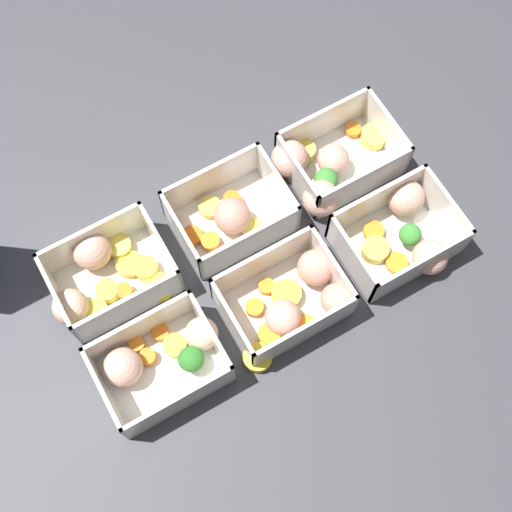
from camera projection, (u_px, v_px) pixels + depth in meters
The scene contains 7 objects.
ground_plane at pixel (256, 262), 0.94m from camera, with size 4.00×4.00×0.00m, color #38383D.
container_near_left at pixel (161, 360), 0.87m from camera, with size 0.17×0.11×0.07m.
container_near_center at pixel (294, 299), 0.90m from camera, with size 0.17×0.12×0.07m.
container_near_right at pixel (405, 232), 0.93m from camera, with size 0.15×0.15×0.07m.
container_far_left at pixel (103, 275), 0.91m from camera, with size 0.17×0.14×0.07m.
container_far_center at pixel (231, 215), 0.94m from camera, with size 0.15×0.11×0.07m.
container_far_right at pixel (325, 165), 0.97m from camera, with size 0.19×0.13×0.07m.
Camera 1 is at (-0.16, -0.29, 0.88)m, focal length 50.00 mm.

